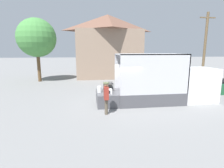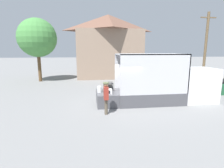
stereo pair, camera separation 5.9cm
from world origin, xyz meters
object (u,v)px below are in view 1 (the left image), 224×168
(orange_bucket, at_px, (99,89))
(street_tree, at_px, (37,38))
(box_truck, at_px, (174,87))
(portable_generator, at_px, (109,87))
(utility_pole, at_px, (205,46))
(microwave, at_px, (108,91))
(worker_person, at_px, (106,95))

(orange_bucket, height_order, street_tree, street_tree)
(orange_bucket, bearing_deg, box_truck, 0.76)
(portable_generator, height_order, utility_pole, utility_pole)
(box_truck, bearing_deg, microwave, -174.29)
(portable_generator, bearing_deg, box_truck, -5.07)
(microwave, relative_size, worker_person, 0.27)
(microwave, bearing_deg, utility_pole, 34.07)
(worker_person, xyz_separation_m, street_tree, (-6.38, 11.41, 3.68))
(microwave, height_order, street_tree, street_tree)
(box_truck, height_order, worker_person, box_truck)
(utility_pole, height_order, street_tree, utility_pole)
(microwave, distance_m, worker_person, 1.43)
(portable_generator, xyz_separation_m, orange_bucket, (-0.64, -0.46, -0.01))
(portable_generator, xyz_separation_m, worker_person, (-0.39, -2.25, 0.08))
(box_truck, height_order, microwave, box_truck)
(microwave, bearing_deg, box_truck, 5.71)
(orange_bucket, height_order, worker_person, worker_person)
(portable_generator, height_order, orange_bucket, portable_generator)
(portable_generator, relative_size, worker_person, 0.34)
(utility_pole, xyz_separation_m, street_tree, (-18.58, 1.93, 0.84))
(orange_bucket, distance_m, utility_pole, 14.92)
(utility_pole, bearing_deg, microwave, -145.93)
(microwave, bearing_deg, orange_bucket, 143.06)
(orange_bucket, relative_size, utility_pole, 0.05)
(microwave, relative_size, portable_generator, 0.79)
(microwave, distance_m, portable_generator, 0.86)
(worker_person, bearing_deg, orange_bucket, 98.05)
(worker_person, relative_size, utility_pole, 0.23)
(portable_generator, bearing_deg, worker_person, -99.73)
(microwave, relative_size, street_tree, 0.07)
(street_tree, bearing_deg, microwave, -56.41)
(portable_generator, bearing_deg, utility_pole, 31.46)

